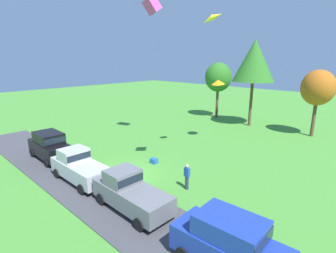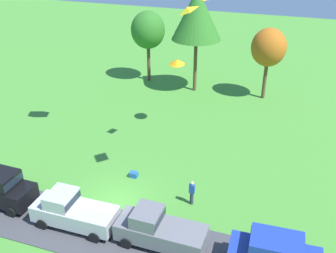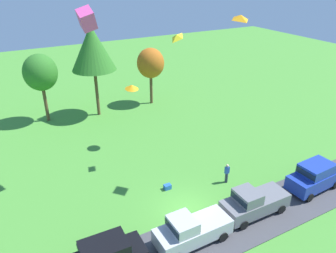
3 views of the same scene
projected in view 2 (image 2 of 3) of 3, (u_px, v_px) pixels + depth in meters
name	position (u px, v px, depth m)	size (l,w,h in m)	color
ground_plane	(116.00, 202.00, 25.34)	(120.00, 120.00, 0.00)	#478E33
pavement_strip	(95.00, 231.00, 22.94)	(36.00, 4.40, 0.06)	#424247
car_pickup_near_entrance	(72.00, 210.00, 22.92)	(5.01, 2.07, 2.14)	#B7B7BC
car_pickup_mid_row	(158.00, 229.00, 21.55)	(5.02, 2.10, 2.14)	slate
person_watching_sky	(192.00, 193.00, 24.76)	(0.36, 0.24, 1.71)	#2D334C
tree_far_left	(148.00, 30.00, 41.80)	(3.64, 3.64, 7.69)	brown
tree_right_of_center	(197.00, 14.00, 38.14)	(4.94, 4.94, 10.44)	brown
tree_far_right	(269.00, 48.00, 37.61)	(3.37, 3.37, 7.12)	brown
cooler_box	(134.00, 175.00, 27.67)	(0.56, 0.40, 0.40)	blue
kite_delta_over_trees	(177.00, 62.00, 31.40)	(1.25, 1.25, 0.40)	orange
kite_diamond_topmost	(187.00, 9.00, 24.65)	(0.70, 1.01, 0.30)	yellow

